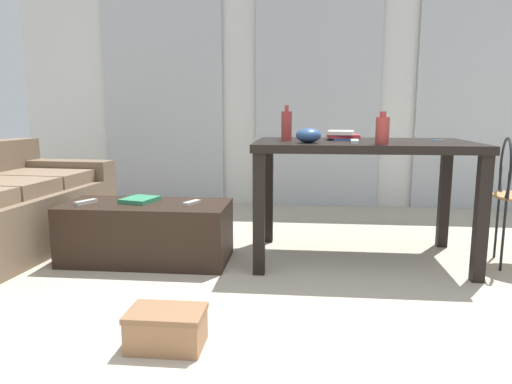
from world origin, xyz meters
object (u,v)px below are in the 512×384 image
at_px(coffee_table, 147,232).
at_px(shoebox, 166,328).
at_px(bottle_near, 287,126).
at_px(bowl, 309,135).
at_px(tv_remote_secondary, 192,203).
at_px(tv_remote_primary, 86,202).
at_px(magazine, 140,200).
at_px(scissors, 436,140).
at_px(book_stack, 342,135).
at_px(bottle_far, 382,130).
at_px(craft_table, 362,157).
at_px(tv_remote_on_table, 355,141).

bearing_deg(coffee_table, shoebox, -67.81).
xyz_separation_m(bottle_near, bowl, (0.14, -0.20, -0.05)).
xyz_separation_m(bowl, tv_remote_secondary, (-0.74, 0.03, -0.44)).
distance_m(tv_remote_primary, magazine, 0.34).
bearing_deg(bottle_near, tv_remote_secondary, -163.82).
xyz_separation_m(bottle_near, scissors, (0.98, 0.10, -0.10)).
bearing_deg(coffee_table, bottle_near, 10.96).
xyz_separation_m(coffee_table, tv_remote_secondary, (0.31, 0.00, 0.20)).
height_order(book_stack, magazine, book_stack).
xyz_separation_m(book_stack, tv_remote_primary, (-1.66, -0.38, -0.42)).
bearing_deg(bottle_near, bottle_far, -27.97).
distance_m(craft_table, book_stack, 0.23).
bearing_deg(book_stack, scissors, -3.90).
relative_size(book_stack, tv_remote_primary, 1.87).
xyz_separation_m(craft_table, bottle_near, (-0.50, -0.00, 0.20)).
distance_m(craft_table, bottle_near, 0.54).
distance_m(coffee_table, book_stack, 1.46).
height_order(craft_table, bowl, bowl).
bearing_deg(tv_remote_secondary, scissors, 33.61).
bearing_deg(shoebox, tv_remote_on_table, 52.40).
xyz_separation_m(craft_table, tv_remote_on_table, (-0.07, -0.18, 0.11)).
xyz_separation_m(tv_remote_secondary, shoebox, (0.15, -1.14, -0.32)).
bearing_deg(shoebox, magazine, 113.76).
distance_m(coffee_table, bottle_far, 1.63).
bearing_deg(bottle_far, book_stack, 113.83).
height_order(tv_remote_on_table, tv_remote_primary, tv_remote_on_table).
xyz_separation_m(tv_remote_primary, magazine, (0.32, 0.11, 0.00)).
distance_m(bottle_far, scissors, 0.58).
bearing_deg(scissors, bottle_near, -174.10).
relative_size(bowl, tv_remote_primary, 1.01).
bearing_deg(bowl, shoebox, -118.07).
bearing_deg(tv_remote_on_table, book_stack, 104.15).
bearing_deg(shoebox, scissors, 44.70).
distance_m(tv_remote_primary, tv_remote_secondary, 0.69).
distance_m(coffee_table, scissors, 2.00).
distance_m(book_stack, tv_remote_on_table, 0.33).
height_order(tv_remote_primary, tv_remote_secondary, tv_remote_primary).
relative_size(tv_remote_on_table, tv_remote_secondary, 1.34).
relative_size(bowl, tv_remote_on_table, 0.82).
bearing_deg(craft_table, bottle_near, -179.77).
bearing_deg(bowl, tv_remote_secondary, 177.69).
relative_size(tv_remote_secondary, shoebox, 0.44).
height_order(coffee_table, tv_remote_primary, tv_remote_primary).
bearing_deg(tv_remote_secondary, bowl, 21.41).
height_order(bottle_near, tv_remote_primary, bottle_near).
height_order(coffee_table, magazine, magazine).
bearing_deg(tv_remote_on_table, scissors, 31.73).
distance_m(bottle_near, magazine, 1.09).
xyz_separation_m(bottle_near, book_stack, (0.37, 0.14, -0.07)).
bearing_deg(coffee_table, bowl, -1.54).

